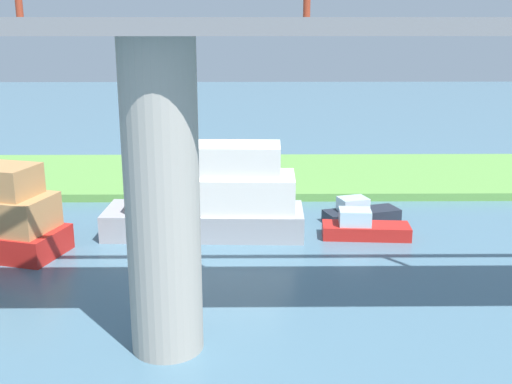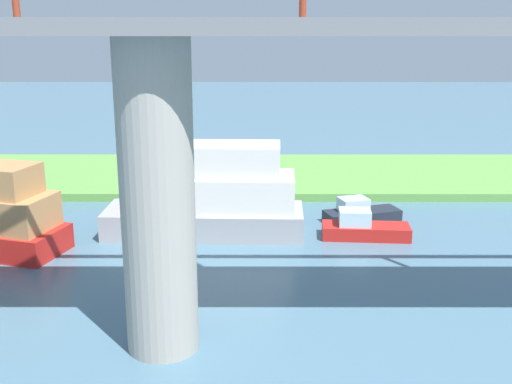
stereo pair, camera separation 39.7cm
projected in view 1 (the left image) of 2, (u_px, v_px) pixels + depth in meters
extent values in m
plane|color=#476B7F|center=(230.00, 202.00, 38.95)|extent=(160.00, 160.00, 0.00)
cube|color=#5B9342|center=(232.00, 175.00, 44.67)|extent=(80.00, 12.00, 0.50)
cylinder|color=#9E998E|center=(162.00, 201.00, 20.24)|extent=(2.43, 2.43, 10.46)
cube|color=slate|center=(155.00, 26.00, 18.80)|extent=(66.12, 4.00, 0.50)
cylinder|color=#2D334C|center=(219.00, 185.00, 39.99)|extent=(0.29, 0.29, 0.55)
cylinder|color=red|center=(219.00, 176.00, 39.84)|extent=(0.49, 0.49, 0.60)
sphere|color=tan|center=(218.00, 169.00, 39.73)|extent=(0.24, 0.24, 0.24)
cylinder|color=brown|center=(209.00, 184.00, 39.60)|extent=(0.20, 0.20, 0.78)
cube|color=#99999E|center=(204.00, 221.00, 32.96)|extent=(10.44, 3.79, 1.38)
cube|color=white|center=(215.00, 192.00, 32.53)|extent=(8.37, 3.37, 1.84)
cube|color=white|center=(230.00, 159.00, 32.06)|extent=(5.25, 2.79, 1.61)
cylinder|color=black|center=(163.00, 155.00, 32.07)|extent=(0.57, 0.57, 2.07)
cube|color=#D84C2D|center=(151.00, 199.00, 32.71)|extent=(1.91, 2.13, 1.03)
cube|color=red|center=(366.00, 231.00, 32.49)|extent=(4.59, 1.92, 0.70)
cube|color=silver|center=(355.00, 217.00, 32.33)|extent=(1.70, 1.39, 0.80)
cube|color=#1E232D|center=(362.00, 215.00, 35.13)|extent=(4.49, 2.69, 0.66)
cube|color=silver|center=(353.00, 204.00, 34.78)|extent=(1.81, 1.60, 0.75)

